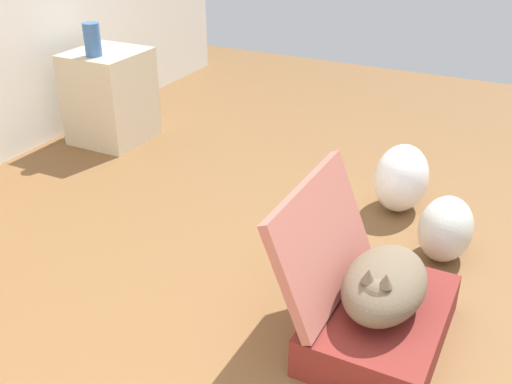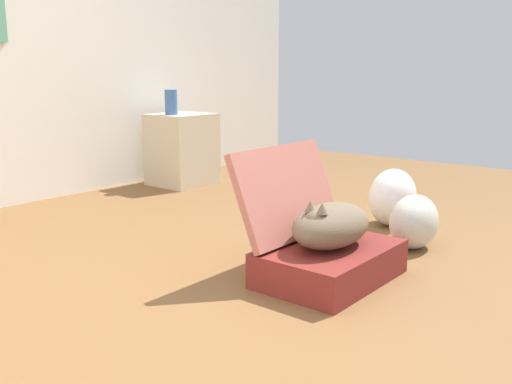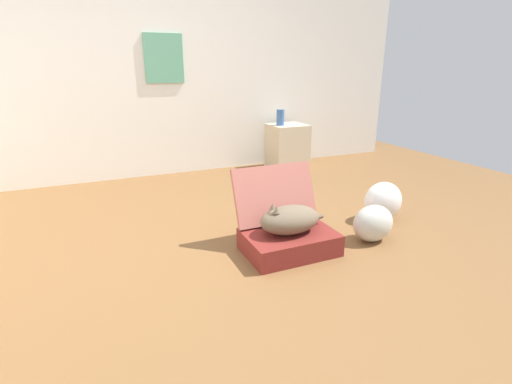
# 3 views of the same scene
# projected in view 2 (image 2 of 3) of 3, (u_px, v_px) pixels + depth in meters

# --- Properties ---
(ground_plane) EXTENTS (7.68, 7.68, 0.00)m
(ground_plane) POSITION_uv_depth(u_px,v_px,m) (236.00, 290.00, 2.42)
(ground_plane) COLOR brown
(ground_plane) RESTS_ON ground
(suitcase_base) EXTENTS (0.64, 0.44, 0.15)m
(suitcase_base) POSITION_uv_depth(u_px,v_px,m) (330.00, 263.00, 2.53)
(suitcase_base) COLOR maroon
(suitcase_base) RESTS_ON ground
(suitcase_lid) EXTENTS (0.64, 0.20, 0.42)m
(suitcase_lid) POSITION_uv_depth(u_px,v_px,m) (287.00, 192.00, 2.62)
(suitcase_lid) COLOR #B26356
(suitcase_lid) RESTS_ON suitcase_base
(cat) EXTENTS (0.52, 0.28, 0.22)m
(cat) POSITION_uv_depth(u_px,v_px,m) (330.00, 225.00, 2.49)
(cat) COLOR brown
(cat) RESTS_ON suitcase_base
(plastic_bag_white) EXTENTS (0.32, 0.23, 0.28)m
(plastic_bag_white) POSITION_uv_depth(u_px,v_px,m) (414.00, 222.00, 2.97)
(plastic_bag_white) COLOR silver
(plastic_bag_white) RESTS_ON ground
(plastic_bag_clear) EXTENTS (0.34, 0.26, 0.34)m
(plastic_bag_clear) POSITION_uv_depth(u_px,v_px,m) (393.00, 197.00, 3.40)
(plastic_bag_clear) COLOR white
(plastic_bag_clear) RESTS_ON ground
(side_table) EXTENTS (0.45, 0.43, 0.57)m
(side_table) POSITION_uv_depth(u_px,v_px,m) (182.00, 149.00, 4.61)
(side_table) COLOR beige
(side_table) RESTS_ON ground
(vase_tall) EXTENTS (0.10, 0.10, 0.19)m
(vase_tall) POSITION_uv_depth(u_px,v_px,m) (171.00, 102.00, 4.44)
(vase_tall) COLOR #38609E
(vase_tall) RESTS_ON side_table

